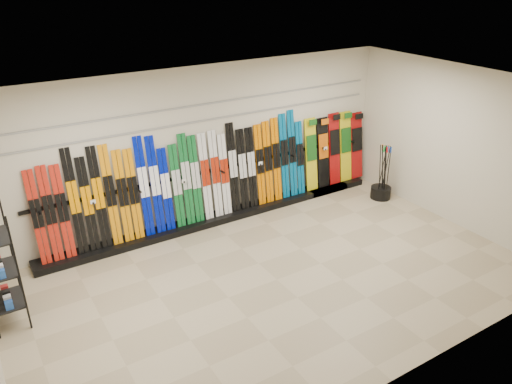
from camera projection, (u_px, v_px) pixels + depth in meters
floor at (277, 280)px, 7.99m from camera, size 8.00×8.00×0.00m
back_wall at (203, 146)px, 9.28m from camera, size 8.00×0.00×8.00m
right_wall at (456, 147)px, 9.27m from camera, size 0.00×5.00×5.00m
ceiling at (281, 95)px, 6.73m from camera, size 8.00×8.00×0.00m
ski_rack_base at (222, 217)px, 9.83m from camera, size 8.00×0.40×0.12m
skis at (186, 181)px, 9.18m from camera, size 5.37×0.28×1.82m
snowboards at (335, 150)px, 10.92m from camera, size 1.58×0.24×1.57m
accessory_rack at (0, 269)px, 6.71m from camera, size 0.40×0.60×1.75m
pole_bin at (381, 192)px, 10.70m from camera, size 0.43×0.43×0.25m
ski_poles at (384, 173)px, 10.45m from camera, size 0.19×0.25×1.18m
slatwall_rail_0 at (203, 121)px, 9.06m from camera, size 7.60×0.02×0.03m
slatwall_rail_1 at (202, 105)px, 8.93m from camera, size 7.60×0.02×0.03m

